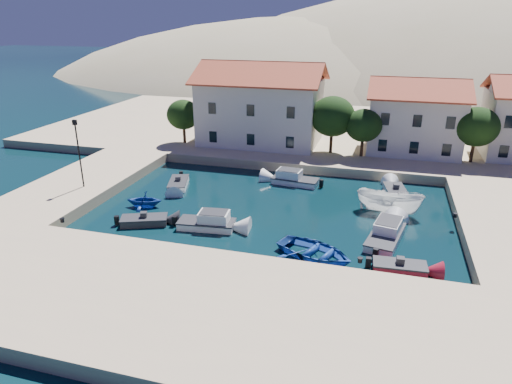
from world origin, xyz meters
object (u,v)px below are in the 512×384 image
cabin_cruiser_south (207,222)px  cabin_cruiser_east (386,235)px  building_mid (416,115)px  rowboat_south (314,257)px  lamppost (78,147)px  building_left (261,102)px  boat_east (388,213)px

cabin_cruiser_south → cabin_cruiser_east: 13.75m
building_mid → rowboat_south: size_ratio=1.90×
lamppost → cabin_cruiser_east: lamppost is taller
building_left → boat_east: (15.72, -16.13, -5.94)m
building_left → cabin_cruiser_east: building_left is taller
building_mid → boat_east: building_mid is taller
cabin_cruiser_south → rowboat_south: (8.96, -2.29, -0.48)m
rowboat_south → cabin_cruiser_south: bearing=96.7°
lamppost → cabin_cruiser_south: size_ratio=1.34×
cabin_cruiser_south → rowboat_south: cabin_cruiser_south is taller
lamppost → cabin_cruiser_east: size_ratio=1.14×
building_mid → boat_east: bearing=-97.6°
boat_east → building_left: bearing=52.6°
cabin_cruiser_east → lamppost: bearing=98.1°
lamppost → boat_east: bearing=8.1°
building_left → cabin_cruiser_south: (1.88, -23.19, -5.46)m
rowboat_south → building_mid: bearing=5.9°
cabin_cruiser_east → boat_east: size_ratio=0.98×
cabin_cruiser_south → cabin_cruiser_east: same height
lamppost → cabin_cruiser_south: 14.41m
lamppost → cabin_cruiser_south: lamppost is taller
lamppost → rowboat_south: lamppost is taller
building_left → lamppost: (-11.50, -20.00, -1.18)m
cabin_cruiser_south → cabin_cruiser_east: bearing=0.1°
lamppost → rowboat_south: (22.34, -5.48, -4.75)m
building_mid → rowboat_south: bearing=-105.1°
cabin_cruiser_south → boat_east: cabin_cruiser_south is taller
building_mid → boat_east: (-2.28, -17.13, -5.22)m
building_left → building_mid: building_left is taller
cabin_cruiser_south → boat_east: bearing=20.8°
boat_east → cabin_cruiser_east: bearing=-173.4°
cabin_cruiser_south → lamppost: bearing=160.4°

